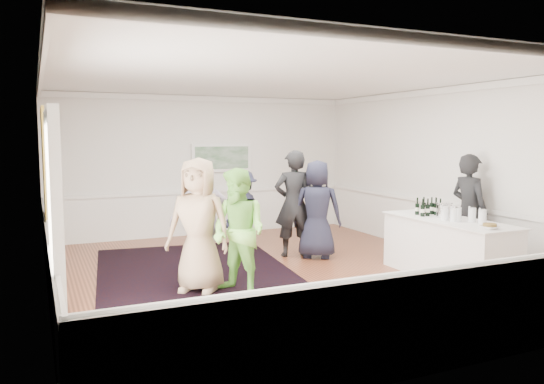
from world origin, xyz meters
name	(u,v)px	position (x,y,z in m)	size (l,w,h in m)	color
floor	(277,274)	(0.00, 0.00, 0.00)	(8.00, 8.00, 0.00)	brown
ceiling	(277,78)	(0.00, 0.00, 3.20)	(7.00, 8.00, 0.02)	white
wall_left	(43,186)	(-3.50, 0.00, 1.60)	(0.02, 8.00, 3.20)	white
wall_right	(444,172)	(3.50, 0.00, 1.60)	(0.02, 8.00, 3.20)	white
wall_back	(205,166)	(0.00, 4.00, 1.60)	(7.00, 0.02, 3.20)	white
wall_front	(454,208)	(0.00, -4.00, 1.60)	(7.00, 0.02, 3.20)	white
wainscoting	(277,244)	(0.00, 0.00, 0.50)	(7.00, 8.00, 1.00)	white
mirror	(45,166)	(-3.45, 1.30, 1.80)	(0.05, 1.25, 1.85)	yellow
doorway	(53,219)	(-3.45, -1.90, 1.42)	(0.10, 1.78, 2.56)	white
landscape_painting	(222,158)	(0.40, 3.95, 1.78)	(1.44, 0.06, 0.66)	white
area_rug	(193,270)	(-1.19, 0.81, 0.01)	(3.14, 4.12, 0.02)	black
serving_table	(448,248)	(2.43, -1.33, 0.48)	(0.89, 2.35, 0.95)	white
bartender	(469,211)	(3.20, -0.97, 0.99)	(0.72, 0.47, 1.98)	black
guest_tan	(199,225)	(-1.45, -0.42, 0.99)	(0.96, 0.63, 1.97)	tan
guest_green	(239,232)	(-0.96, -0.79, 0.91)	(0.89, 0.69, 1.82)	#82D655
guest_lilac	(204,221)	(-1.18, 0.21, 0.93)	(1.09, 0.45, 1.86)	#BBB0C4
guest_dark_a	(243,210)	(0.18, 2.04, 0.80)	(1.04, 0.60, 1.61)	#202135
guest_dark_b	(294,204)	(0.85, 1.08, 1.01)	(0.74, 0.48, 2.02)	black
guest_navy	(317,209)	(1.19, 0.77, 0.92)	(0.90, 0.58, 1.84)	#202135
wine_bottles	(429,206)	(2.45, -0.84, 1.11)	(0.43, 0.38, 0.31)	black
juice_pitchers	(462,214)	(2.42, -1.61, 1.07)	(0.39, 0.62, 0.24)	#73B340
ice_bucket	(444,211)	(2.48, -1.14, 1.07)	(0.26, 0.26, 0.24)	silver
nut_bowl	(490,226)	(2.32, -2.26, 0.99)	(0.25, 0.25, 0.07)	white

